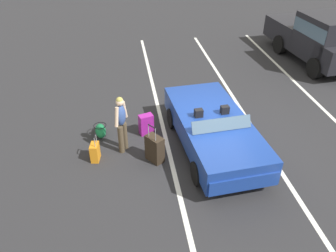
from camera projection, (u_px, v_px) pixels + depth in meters
ground_plane at (212, 147)px, 9.40m from camera, size 80.00×80.00×0.00m
lot_line_near at (169, 151)px, 9.25m from camera, size 18.00×0.12×0.01m
lot_line_mid at (262, 143)px, 9.58m from camera, size 18.00×0.12×0.01m
convertible_car at (216, 134)px, 8.90m from camera, size 4.27×2.10×1.24m
suitcase_large_black at (155, 149)px, 8.73m from camera, size 0.55×0.51×1.12m
suitcase_medium_bright at (146, 124)px, 9.80m from camera, size 0.35×0.45×0.62m
suitcase_small_carryon at (95, 152)px, 8.81m from camera, size 0.37×0.27×0.79m
duffel_bag at (101, 130)px, 9.80m from camera, size 0.67×0.41×0.34m
traveler_person at (121, 121)px, 8.79m from camera, size 0.56×0.39×1.65m
parked_pickup_truck_near at (320, 37)px, 13.74m from camera, size 5.16×2.42×2.10m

